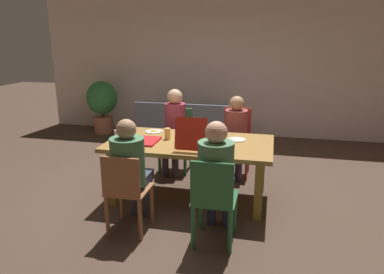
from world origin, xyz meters
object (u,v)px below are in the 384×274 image
(chair_3, at_px, (177,137))
(drinking_glass_0, at_px, (168,134))
(person_1, at_px, (216,171))
(person_3, at_px, (174,124))
(chair_1, at_px, (214,200))
(plate_1, at_px, (154,131))
(person_2, at_px, (236,130))
(person_0, at_px, (130,165))
(potted_plant, at_px, (102,102))
(pizza_box_0, at_px, (194,142))
(drinking_glass_1, at_px, (117,134))
(chair_2, at_px, (236,138))
(plate_2, at_px, (237,140))
(plate_0, at_px, (196,134))
(pizza_box_1, at_px, (142,141))
(couch, at_px, (188,126))
(chair_0, at_px, (126,191))
(dining_table, at_px, (190,148))

(chair_3, xyz_separation_m, drinking_glass_0, (0.14, -0.97, 0.32))
(person_1, relative_size, person_3, 0.99)
(chair_1, distance_m, chair_3, 2.21)
(plate_1, bearing_deg, person_2, 27.91)
(person_0, xyz_separation_m, potted_plant, (-2.08, 3.57, -0.06))
(person_3, xyz_separation_m, pizza_box_0, (0.54, -1.07, 0.07))
(person_1, height_order, person_2, person_1)
(drinking_glass_1, bearing_deg, person_3, 63.70)
(person_0, relative_size, person_1, 0.98)
(person_2, distance_m, plate_1, 1.19)
(chair_2, bearing_deg, plate_2, -83.99)
(potted_plant, bearing_deg, plate_0, -43.43)
(pizza_box_1, relative_size, plate_1, 1.70)
(chair_2, bearing_deg, chair_1, -90.00)
(person_3, distance_m, potted_plant, 2.79)
(chair_1, bearing_deg, couch, 107.08)
(chair_2, bearing_deg, person_3, -169.33)
(plate_2, height_order, potted_plant, potted_plant)
(drinking_glass_0, xyz_separation_m, potted_plant, (-2.23, 2.68, -0.16))
(chair_0, xyz_separation_m, potted_plant, (-2.08, 3.71, 0.18))
(person_3, bearing_deg, pizza_box_1, -97.53)
(chair_1, xyz_separation_m, potted_plant, (-2.99, 3.73, 0.17))
(person_0, relative_size, person_3, 0.97)
(chair_3, distance_m, pizza_box_1, 1.19)
(person_3, relative_size, pizza_box_0, 2.88)
(drinking_glass_1, bearing_deg, pizza_box_1, -6.87)
(dining_table, xyz_separation_m, drinking_glass_0, (-0.30, 0.05, 0.16))
(chair_3, bearing_deg, person_0, -90.00)
(person_3, relative_size, couch, 0.65)
(chair_3, xyz_separation_m, pizza_box_0, (0.54, -1.21, 0.30))
(dining_table, height_order, pizza_box_1, pizza_box_1)
(chair_3, bearing_deg, plate_0, -56.82)
(chair_0, distance_m, chair_2, 2.22)
(chair_2, bearing_deg, couch, 124.96)
(chair_3, relative_size, potted_plant, 0.85)
(plate_0, xyz_separation_m, plate_1, (-0.59, 0.01, -0.00))
(person_0, height_order, drinking_glass_1, person_0)
(potted_plant, bearing_deg, person_1, -50.19)
(plate_2, xyz_separation_m, couch, (-1.21, 2.44, -0.48))
(person_1, distance_m, plate_0, 1.28)
(chair_0, distance_m, plate_2, 1.57)
(chair_1, height_order, person_2, person_2)
(chair_3, bearing_deg, plate_1, -101.51)
(person_0, xyz_separation_m, chair_1, (0.91, -0.16, -0.23))
(chair_1, distance_m, pizza_box_0, 0.94)
(person_3, bearing_deg, person_1, -62.32)
(dining_table, relative_size, drinking_glass_1, 16.71)
(person_1, bearing_deg, dining_table, 118.16)
(chair_0, xyz_separation_m, person_1, (0.91, 0.12, 0.25))
(person_2, bearing_deg, chair_3, 172.36)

